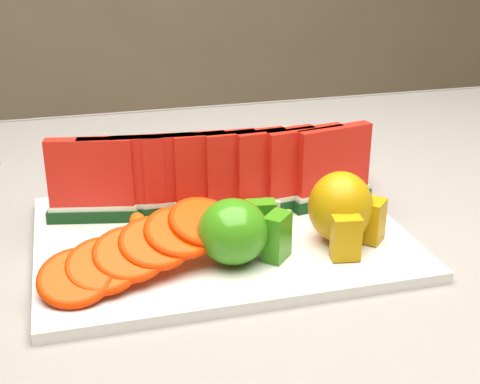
{
  "coord_description": "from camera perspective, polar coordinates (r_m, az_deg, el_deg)",
  "views": [
    {
      "loc": [
        -0.12,
        -0.69,
        1.1
      ],
      "look_at": [
        0.06,
        -0.03,
        0.81
      ],
      "focal_mm": 50.0,
      "sensor_mm": 36.0,
      "label": 1
    }
  ],
  "objects": [
    {
      "name": "tangerine_segments",
      "position": [
        0.75,
        -3.76,
        -2.26
      ],
      "size": [
        0.16,
        0.07,
        0.02
      ],
      "color": "orange",
      "rests_on": "platter"
    },
    {
      "name": "side_plate",
      "position": [
        1.04,
        4.38,
        3.95
      ],
      "size": [
        0.23,
        0.23,
        0.01
      ],
      "color": "silver",
      "rests_on": "tablecloth"
    },
    {
      "name": "pear_cluster",
      "position": [
        0.71,
        8.76,
        -1.49
      ],
      "size": [
        0.09,
        0.09,
        0.08
      ],
      "color": "#B5850F",
      "rests_on": "platter"
    },
    {
      "name": "orange_fan_front",
      "position": [
        0.65,
        -8.31,
        -4.77
      ],
      "size": [
        0.22,
        0.13,
        0.05
      ],
      "color": "red",
      "rests_on": "platter"
    },
    {
      "name": "orange_fan_back",
      "position": [
        0.85,
        -0.99,
        1.73
      ],
      "size": [
        0.38,
        0.11,
        0.05
      ],
      "color": "red",
      "rests_on": "platter"
    },
    {
      "name": "apple_cluster",
      "position": [
        0.67,
        -0.07,
        -3.35
      ],
      "size": [
        0.11,
        0.09,
        0.07
      ],
      "color": "#228114",
      "rests_on": "platter"
    },
    {
      "name": "tablecloth",
      "position": [
        0.79,
        -4.56,
        -5.94
      ],
      "size": [
        1.53,
        1.03,
        0.2
      ],
      "color": "gray",
      "rests_on": "table"
    },
    {
      "name": "platter",
      "position": [
        0.75,
        -1.68,
        -3.8
      ],
      "size": [
        0.4,
        0.3,
        0.01
      ],
      "color": "silver",
      "rests_on": "tablecloth"
    },
    {
      "name": "table",
      "position": [
        0.83,
        -4.43,
        -9.75
      ],
      "size": [
        1.4,
        0.9,
        0.75
      ],
      "color": "#462A19",
      "rests_on": "ground"
    },
    {
      "name": "watermelon_row",
      "position": [
        0.77,
        -2.12,
        1.42
      ],
      "size": [
        0.39,
        0.07,
        0.1
      ],
      "color": "#093308",
      "rests_on": "platter"
    }
  ]
}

